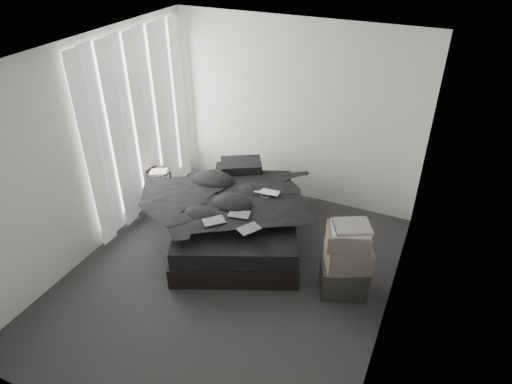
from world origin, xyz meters
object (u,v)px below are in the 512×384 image
at_px(bed, 238,229).
at_px(box_lower, 344,278).
at_px(laptop, 266,189).
at_px(side_stand, 160,190).

relative_size(bed, box_lower, 3.90).
relative_size(laptop, box_lower, 0.62).
bearing_deg(side_stand, bed, -7.11).
bearing_deg(box_lower, side_stand, 169.04).
distance_m(bed, box_lower, 1.59).
distance_m(bed, side_stand, 1.34).
height_order(laptop, box_lower, laptop).
relative_size(bed, laptop, 6.24).
height_order(bed, side_stand, side_stand).
xyz_separation_m(side_stand, box_lower, (2.85, -0.55, -0.12)).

